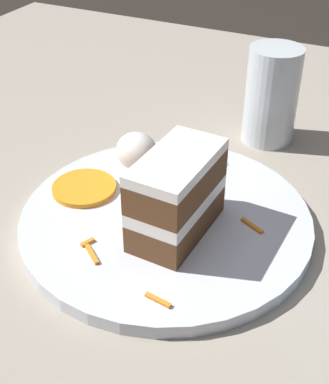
% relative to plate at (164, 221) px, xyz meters
% --- Properties ---
extents(ground_plane, '(6.00, 6.00, 0.00)m').
position_rel_plate_xyz_m(ground_plane, '(0.05, -0.00, -0.04)').
color(ground_plane, black).
rests_on(ground_plane, ground).
extents(dining_table, '(1.10, 1.16, 0.03)m').
position_rel_plate_xyz_m(dining_table, '(0.05, -0.00, -0.02)').
color(dining_table, gray).
rests_on(dining_table, ground).
extents(plate, '(0.29, 0.29, 0.01)m').
position_rel_plate_xyz_m(plate, '(0.00, 0.00, 0.00)').
color(plate, silver).
rests_on(plate, dining_table).
extents(cake_slice, '(0.06, 0.10, 0.08)m').
position_rel_plate_xyz_m(cake_slice, '(-0.02, 0.01, 0.05)').
color(cake_slice, brown).
rests_on(cake_slice, plate).
extents(cream_dollop, '(0.05, 0.04, 0.04)m').
position_rel_plate_xyz_m(cream_dollop, '(0.07, -0.06, 0.03)').
color(cream_dollop, white).
rests_on(cream_dollop, plate).
extents(orange_garnish, '(0.07, 0.07, 0.01)m').
position_rel_plate_xyz_m(orange_garnish, '(0.09, 0.00, 0.01)').
color(orange_garnish, orange).
rests_on(orange_garnish, plate).
extents(carrot_shreds_scatter, '(0.15, 0.23, 0.00)m').
position_rel_plate_xyz_m(carrot_shreds_scatter, '(-0.02, -0.00, 0.01)').
color(carrot_shreds_scatter, orange).
rests_on(carrot_shreds_scatter, plate).
extents(drinking_glass, '(0.06, 0.06, 0.12)m').
position_rel_plate_xyz_m(drinking_glass, '(-0.04, -0.22, 0.04)').
color(drinking_glass, silver).
rests_on(drinking_glass, dining_table).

